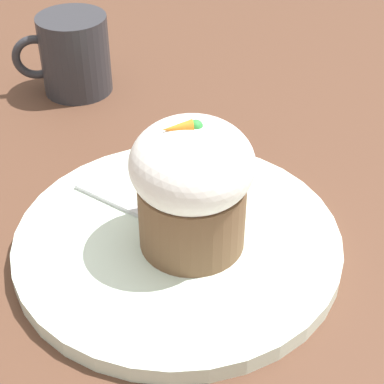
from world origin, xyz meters
TOP-DOWN VIEW (x-y plane):
  - ground_plane at (0.00, 0.00)m, footprint 4.00×4.00m
  - dessert_plate at (0.00, 0.00)m, footprint 0.25×0.25m
  - carrot_cake at (-0.01, 0.01)m, footprint 0.09×0.09m
  - spoon at (0.01, -0.01)m, footprint 0.10×0.10m
  - coffee_cup at (0.07, -0.27)m, footprint 0.10×0.07m

SIDE VIEW (x-z plane):
  - ground_plane at x=0.00m, z-range 0.00..0.00m
  - dessert_plate at x=0.00m, z-range 0.00..0.01m
  - spoon at x=0.01m, z-range 0.01..0.02m
  - coffee_cup at x=0.07m, z-range 0.00..0.08m
  - carrot_cake at x=-0.01m, z-range 0.01..0.12m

